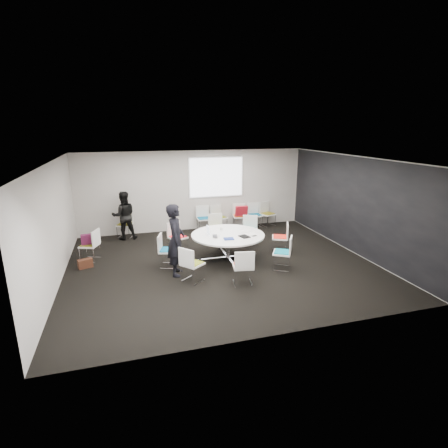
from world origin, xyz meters
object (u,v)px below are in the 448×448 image
object	(u,v)px
chair_ring_a	(280,243)
chair_spare_left	(91,251)
chair_ring_d	(178,243)
chair_ring_b	(250,235)
person_main	(176,240)
laptop	(217,236)
chair_ring_f	(192,271)
chair_back_d	(255,220)
chair_ring_g	(243,273)
chair_ring_h	(282,259)
chair_back_b	(219,222)
chair_ring_e	(168,257)
chair_back_c	(239,221)
conference_table	(228,242)
chair_person_back	(125,229)
brown_bag	(85,264)
chair_ring_c	(217,233)
maroon_bag	(89,239)
chair_back_a	(204,223)
person_back	(124,216)
chair_back_e	(267,218)
cup	(221,229)

from	to	relation	value
chair_ring_a	chair_spare_left	size ratio (longest dim) A/B	1.00
chair_ring_d	chair_ring_b	bearing A→B (deg)	156.52
chair_ring_a	person_main	distance (m)	3.33
person_main	laptop	xyz separation A→B (m)	(1.17, 0.49, -0.16)
chair_ring_f	chair_back_d	world-z (taller)	same
chair_ring_b	chair_ring_g	world-z (taller)	same
chair_ring_h	chair_back_b	bearing A→B (deg)	40.38
chair_ring_e	chair_ring_h	bearing A→B (deg)	88.59
person_main	chair_ring_a	bearing A→B (deg)	-65.11
chair_ring_a	chair_back_c	world-z (taller)	same
conference_table	chair_ring_f	xyz separation A→B (m)	(-1.24, -1.17, -0.24)
chair_ring_d	person_main	distance (m)	1.76
chair_ring_f	chair_back_c	distance (m)	4.74
chair_person_back	person_main	world-z (taller)	person_main
laptop	person_main	bearing A→B (deg)	125.31
chair_ring_a	chair_ring_h	world-z (taller)	same
chair_back_c	brown_bag	xyz separation A→B (m)	(-5.08, -2.41, -0.16)
laptop	conference_table	bearing A→B (deg)	-56.21
chair_ring_c	maroon_bag	xyz separation A→B (m)	(-3.79, -0.63, 0.34)
chair_ring_f	chair_back_a	xyz separation A→B (m)	(1.21, 4.03, 0.00)
person_back	brown_bag	bearing A→B (deg)	60.40
chair_spare_left	maroon_bag	distance (m)	0.34
chair_ring_b	laptop	bearing A→B (deg)	64.75
chair_ring_e	chair_person_back	bearing A→B (deg)	-142.41
chair_person_back	maroon_bag	world-z (taller)	chair_person_back
chair_ring_b	chair_ring_d	distance (m)	2.30
chair_ring_d	laptop	size ratio (longest dim) A/B	2.91
conference_table	chair_ring_e	size ratio (longest dim) A/B	2.29
chair_ring_a	laptop	size ratio (longest dim) A/B	2.91
chair_ring_e	chair_ring_f	size ratio (longest dim) A/B	1.00
person_main	brown_bag	bearing A→B (deg)	76.31
person_back	chair_back_c	bearing A→B (deg)	177.70
chair_ring_a	chair_spare_left	distance (m)	5.39
chair_ring_b	chair_ring_c	bearing A→B (deg)	-3.97
chair_ring_e	maroon_bag	xyz separation A→B (m)	(-2.01, 1.03, 0.34)
chair_ring_f	chair_ring_h	size ratio (longest dim) A/B	1.00
chair_back_e	chair_spare_left	xyz separation A→B (m)	(-6.09, -1.91, 0.00)
chair_ring_c	chair_ring_h	size ratio (longest dim) A/B	1.00
conference_table	chair_spare_left	distance (m)	3.80
conference_table	chair_back_a	xyz separation A→B (m)	(-0.03, 2.86, -0.24)
chair_back_a	maroon_bag	size ratio (longest dim) A/B	2.20
chair_back_e	laptop	bearing A→B (deg)	27.64
chair_spare_left	maroon_bag	bearing A→B (deg)	90.00
chair_ring_g	chair_person_back	xyz separation A→B (m)	(-2.60, 4.50, 0.00)
chair_ring_a	maroon_bag	size ratio (longest dim) A/B	2.20
chair_ring_d	chair_back_e	size ratio (longest dim) A/B	1.00
chair_ring_c	cup	world-z (taller)	chair_ring_c
conference_table	chair_back_c	world-z (taller)	chair_back_c
chair_back_a	person_main	distance (m)	3.85
chair_ring_f	chair_back_e	bearing A→B (deg)	99.45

